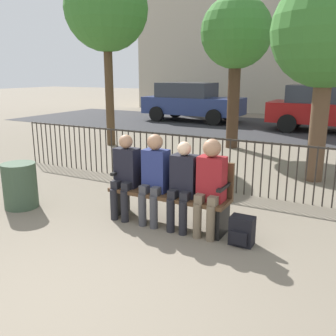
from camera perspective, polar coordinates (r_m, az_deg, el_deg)
The scene contains 15 objects.
ground_plane at distance 3.73m, azimuth -17.22°, elevation -19.60°, with size 80.00×80.00×0.00m, color #706656.
park_bench at distance 5.16m, azimuth 0.42°, elevation -3.11°, with size 1.71×0.45×0.92m.
seated_person_0 at distance 5.34m, azimuth -6.50°, elevation -0.64°, with size 0.34×0.39×1.20m.
seated_person_1 at distance 5.09m, azimuth -2.11°, elevation -0.97°, with size 0.34×0.39×1.25m.
seated_person_2 at distance 4.90m, azimuth 2.29°, elevation -2.11°, with size 0.34×0.39×1.18m.
seated_person_3 at distance 4.74m, azimuth 6.45°, elevation -2.10°, with size 0.34×0.39×1.25m.
backpack at distance 4.69m, azimuth 11.18°, elevation -9.41°, with size 0.29×0.24×0.36m.
fence_railing at distance 6.63m, azimuth 7.14°, elevation 1.31°, with size 9.01×0.03×0.95m.
tree_0 at distance 10.50m, azimuth 10.35°, elevation 19.31°, with size 1.87×1.87×3.99m.
tree_1 at distance 10.94m, azimuth -9.39°, elevation 22.70°, with size 2.24×2.24×4.81m.
tree_2 at distance 7.59m, azimuth 23.17°, elevation 18.33°, with size 2.01×2.01×3.76m.
street_surface at distance 14.42m, azimuth 19.04°, elevation 5.46°, with size 24.00×6.00×0.01m.
parked_car_0 at distance 14.32m, azimuth 23.32°, elevation 8.41°, with size 4.20×1.94×1.62m.
parked_car_1 at distance 16.27m, azimuth 3.56°, elevation 10.11°, with size 4.20×1.94×1.62m.
trash_bin at distance 6.21m, azimuth -21.61°, elevation -2.49°, with size 0.51×0.51×0.70m.
Camera 1 is at (2.31, -2.09, 2.04)m, focal length 40.00 mm.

